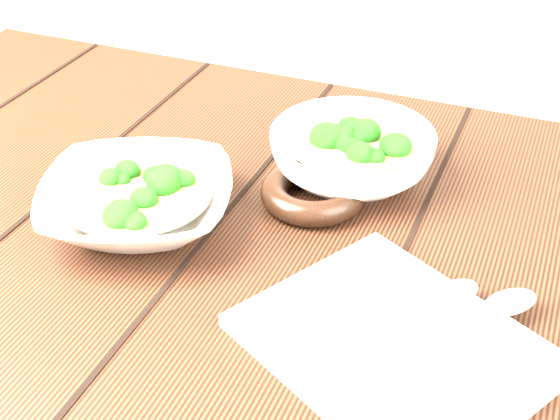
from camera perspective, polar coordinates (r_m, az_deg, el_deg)
name	(u,v)px	position (r m, az deg, el deg)	size (l,w,h in m)	color
table	(231,322)	(0.90, -3.59, -8.17)	(1.20, 0.80, 0.75)	black
soup_bowl_front	(137,201)	(0.84, -10.41, 0.66)	(0.26, 0.26, 0.06)	silver
soup_bowl_back	(352,153)	(0.91, 5.26, 4.15)	(0.24, 0.24, 0.07)	silver
trivet	(313,192)	(0.87, 2.44, 1.33)	(0.12, 0.12, 0.03)	black
napkin	(394,344)	(0.70, 8.34, -9.69)	(0.24, 0.20, 0.01)	beige
spoon_left	(422,310)	(0.72, 10.34, -7.23)	(0.12, 0.18, 0.01)	#ADAA99
spoon_right	(475,316)	(0.72, 14.10, -7.51)	(0.14, 0.17, 0.01)	#ADAA99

